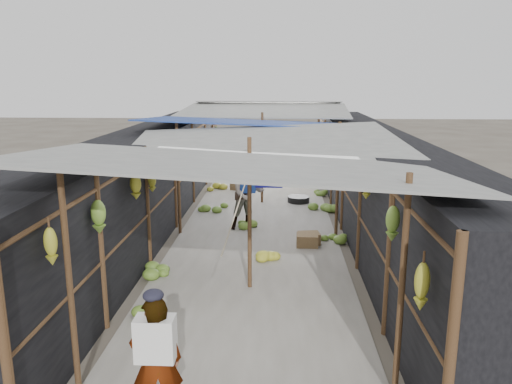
% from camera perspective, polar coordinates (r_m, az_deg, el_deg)
% --- Properties ---
extents(aisle_slab, '(3.60, 16.00, 0.02)m').
position_cam_1_polar(aisle_slab, '(12.04, 0.27, -4.11)').
color(aisle_slab, '#9E998E').
rests_on(aisle_slab, ground).
extents(stall_left, '(1.40, 15.00, 2.30)m').
position_cam_1_polar(stall_left, '(12.17, -12.54, 1.31)').
color(stall_left, black).
rests_on(stall_left, ground).
extents(stall_right, '(1.40, 15.00, 2.30)m').
position_cam_1_polar(stall_right, '(11.95, 13.33, 1.06)').
color(stall_right, black).
rests_on(stall_right, ground).
extents(crate_near, '(0.49, 0.41, 0.27)m').
position_cam_1_polar(crate_near, '(10.90, 6.09, -5.32)').
color(crate_near, olive).
rests_on(crate_near, ground).
extents(crate_mid, '(0.47, 0.38, 0.27)m').
position_cam_1_polar(crate_mid, '(10.75, 5.87, -5.56)').
color(crate_mid, olive).
rests_on(crate_mid, ground).
extents(crate_back, '(0.56, 0.51, 0.29)m').
position_cam_1_polar(crate_back, '(16.07, -2.00, 0.73)').
color(crate_back, olive).
rests_on(crate_back, ground).
extents(black_basin, '(0.63, 0.63, 0.19)m').
position_cam_1_polar(black_basin, '(14.49, 4.87, -0.86)').
color(black_basin, black).
rests_on(black_basin, ground).
extents(vendor_elderly, '(0.59, 0.46, 1.43)m').
position_cam_1_polar(vendor_elderly, '(5.45, -11.30, -18.48)').
color(vendor_elderly, white).
rests_on(vendor_elderly, ground).
extents(shopper_blue, '(1.03, 0.94, 1.72)m').
position_cam_1_polar(shopper_blue, '(11.80, -1.01, -0.18)').
color(shopper_blue, navy).
rests_on(shopper_blue, ground).
extents(vendor_seated, '(0.46, 0.65, 0.90)m').
position_cam_1_polar(vendor_seated, '(16.27, 6.87, 1.90)').
color(vendor_seated, '#47403D').
rests_on(vendor_seated, ground).
extents(market_canopy, '(5.62, 15.20, 2.77)m').
position_cam_1_polar(market_canopy, '(11.90, 0.51, 7.50)').
color(market_canopy, brown).
rests_on(market_canopy, ground).
extents(hanging_bananas, '(3.96, 14.13, 0.78)m').
position_cam_1_polar(hanging_bananas, '(11.45, 0.04, 3.59)').
color(hanging_bananas, '#ACAA2C').
rests_on(hanging_bananas, ground).
extents(floor_bananas, '(3.98, 9.31, 0.36)m').
position_cam_1_polar(floor_bananas, '(13.14, 0.66, -1.95)').
color(floor_bananas, olive).
rests_on(floor_bananas, ground).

